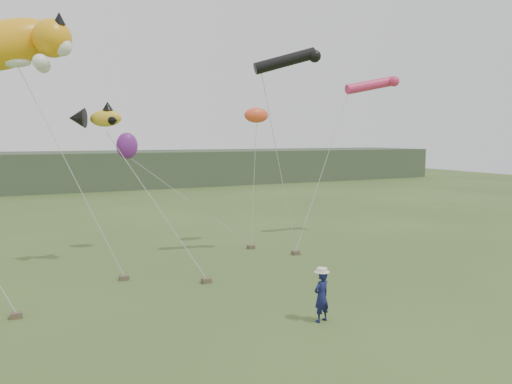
# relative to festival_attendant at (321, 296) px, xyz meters

# --- Properties ---
(ground) EXTENTS (120.00, 120.00, 0.00)m
(ground) POSITION_rel_festival_attendant_xyz_m (-0.29, 1.87, -0.80)
(ground) COLOR #385123
(ground) RESTS_ON ground
(headland) EXTENTS (90.00, 13.00, 4.00)m
(headland) POSITION_rel_festival_attendant_xyz_m (-3.40, 46.55, 1.12)
(headland) COLOR #2D3D28
(headland) RESTS_ON ground
(festival_attendant) EXTENTS (0.66, 0.52, 1.60)m
(festival_attendant) POSITION_rel_festival_attendant_xyz_m (0.00, 0.00, 0.00)
(festival_attendant) COLOR #121744
(festival_attendant) RESTS_ON ground
(sandbag_anchors) EXTENTS (12.64, 5.90, 0.18)m
(sandbag_anchors) POSITION_rel_festival_attendant_xyz_m (-1.72, 7.05, -0.71)
(sandbag_anchors) COLOR brown
(sandbag_anchors) RESTS_ON ground
(cat_kite) EXTENTS (5.87, 3.13, 3.41)m
(cat_kite) POSITION_rel_festival_attendant_xyz_m (-7.99, 11.88, 8.87)
(cat_kite) COLOR orange
(cat_kite) RESTS_ON ground
(fish_kite) EXTENTS (2.36, 1.55, 1.14)m
(fish_kite) POSITION_rel_festival_attendant_xyz_m (-5.08, 9.86, 5.71)
(fish_kite) COLOR gold
(fish_kite) RESTS_ON ground
(tube_kites) EXTENTS (9.83, 3.56, 1.77)m
(tube_kites) POSITION_rel_festival_attendant_xyz_m (6.65, 8.81, 8.07)
(tube_kites) COLOR black
(tube_kites) RESTS_ON ground
(misc_kites) EXTENTS (7.50, 2.22, 2.57)m
(misc_kites) POSITION_rel_festival_attendant_xyz_m (-0.38, 11.52, 5.17)
(misc_kites) COLOR #FA5428
(misc_kites) RESTS_ON ground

